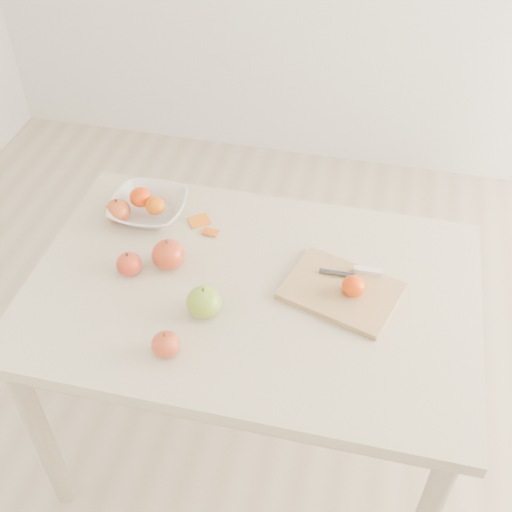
# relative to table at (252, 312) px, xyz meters

# --- Properties ---
(ground) EXTENTS (3.50, 3.50, 0.00)m
(ground) POSITION_rel_table_xyz_m (0.00, 0.00, -0.65)
(ground) COLOR #C6B293
(ground) RESTS_ON ground
(table) EXTENTS (1.20, 0.80, 0.75)m
(table) POSITION_rel_table_xyz_m (0.00, 0.00, 0.00)
(table) COLOR beige
(table) RESTS_ON ground
(cutting_board) EXTENTS (0.34, 0.29, 0.02)m
(cutting_board) POSITION_rel_table_xyz_m (0.24, 0.03, 0.11)
(cutting_board) COLOR tan
(cutting_board) RESTS_ON table
(board_tangerine) EXTENTS (0.06, 0.06, 0.05)m
(board_tangerine) POSITION_rel_table_xyz_m (0.27, 0.02, 0.14)
(board_tangerine) COLOR #CA3A07
(board_tangerine) RESTS_ON cutting_board
(fruit_bowl) EXTENTS (0.23, 0.23, 0.06)m
(fruit_bowl) POSITION_rel_table_xyz_m (-0.37, 0.23, 0.13)
(fruit_bowl) COLOR silver
(fruit_bowl) RESTS_ON table
(bowl_tangerine_near) EXTENTS (0.07, 0.07, 0.06)m
(bowl_tangerine_near) POSITION_rel_table_xyz_m (-0.40, 0.24, 0.16)
(bowl_tangerine_near) COLOR #CF3B07
(bowl_tangerine_near) RESTS_ON fruit_bowl
(bowl_tangerine_far) EXTENTS (0.06, 0.06, 0.05)m
(bowl_tangerine_far) POSITION_rel_table_xyz_m (-0.34, 0.21, 0.15)
(bowl_tangerine_far) COLOR #CA5907
(bowl_tangerine_far) RESTS_ON fruit_bowl
(orange_peel_a) EXTENTS (0.07, 0.07, 0.01)m
(orange_peel_a) POSITION_rel_table_xyz_m (-0.21, 0.23, 0.10)
(orange_peel_a) COLOR orange
(orange_peel_a) RESTS_ON table
(orange_peel_b) EXTENTS (0.05, 0.04, 0.01)m
(orange_peel_b) POSITION_rel_table_xyz_m (-0.17, 0.19, 0.10)
(orange_peel_b) COLOR #D7520F
(orange_peel_b) RESTS_ON table
(paring_knife) EXTENTS (0.17, 0.04, 0.01)m
(paring_knife) POSITION_rel_table_xyz_m (0.28, 0.10, 0.12)
(paring_knife) COLOR white
(paring_knife) RESTS_ON cutting_board
(apple_green) EXTENTS (0.09, 0.09, 0.08)m
(apple_green) POSITION_rel_table_xyz_m (-0.10, -0.12, 0.14)
(apple_green) COLOR #5E951C
(apple_green) RESTS_ON table
(apple_red_a) EXTENTS (0.08, 0.08, 0.07)m
(apple_red_a) POSITION_rel_table_xyz_m (-0.45, 0.19, 0.13)
(apple_red_a) COLOR #A52116
(apple_red_a) RESTS_ON table
(apple_red_c) EXTENTS (0.07, 0.07, 0.06)m
(apple_red_c) POSITION_rel_table_xyz_m (-0.15, -0.26, 0.13)
(apple_red_c) COLOR maroon
(apple_red_c) RESTS_ON table
(apple_red_d) EXTENTS (0.07, 0.07, 0.06)m
(apple_red_d) POSITION_rel_table_xyz_m (-0.34, -0.02, 0.13)
(apple_red_d) COLOR maroon
(apple_red_d) RESTS_ON table
(apple_red_b) EXTENTS (0.09, 0.09, 0.08)m
(apple_red_b) POSITION_rel_table_xyz_m (-0.24, 0.03, 0.14)
(apple_red_b) COLOR #9C1B0F
(apple_red_b) RESTS_ON table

